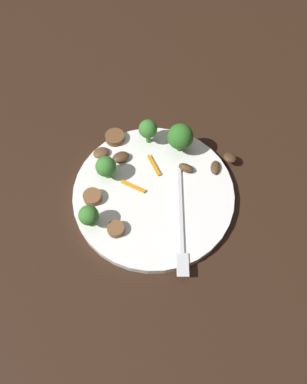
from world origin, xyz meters
name	(u,v)px	position (x,y,z in m)	size (l,w,h in m)	color
ground_plane	(154,196)	(0.00, 0.00, 0.00)	(1.40, 1.40, 0.00)	black
plate	(154,194)	(0.00, 0.00, 0.01)	(0.26, 0.26, 0.01)	white
fork	(181,228)	(0.05, 0.06, 0.02)	(0.18, 0.06, 0.00)	silver
broccoli_floret_0	(106,167)	(-0.01, -0.08, 0.04)	(0.03, 0.03, 0.05)	#408630
broccoli_floret_1	(148,129)	(-0.09, -0.04, 0.05)	(0.03, 0.03, 0.05)	#408630
broccoli_floret_2	(89,216)	(0.08, -0.08, 0.04)	(0.03, 0.03, 0.05)	#408630
broccoli_floret_3	(180,137)	(-0.09, 0.02, 0.05)	(0.04, 0.04, 0.06)	#347525
sausage_slice_0	(116,229)	(0.08, -0.04, 0.02)	(0.03, 0.03, 0.01)	brown
sausage_slice_1	(115,137)	(-0.08, -0.09, 0.02)	(0.03, 0.03, 0.01)	brown
sausage_slice_2	(92,197)	(0.04, -0.09, 0.02)	(0.03, 0.03, 0.01)	brown
mushroom_0	(186,168)	(-0.05, 0.04, 0.02)	(0.03, 0.01, 0.01)	#4C331E
mushroom_1	(230,158)	(-0.10, 0.11, 0.02)	(0.02, 0.02, 0.01)	#422B19
mushroom_2	(121,157)	(-0.05, -0.07, 0.02)	(0.03, 0.02, 0.01)	#4C331E
mushroom_3	(215,167)	(-0.07, 0.09, 0.02)	(0.03, 0.02, 0.01)	#4C331E
mushroom_4	(101,153)	(-0.05, -0.10, 0.02)	(0.03, 0.02, 0.01)	brown
pepper_strip_0	(133,187)	(0.00, -0.03, 0.02)	(0.04, 0.00, 0.00)	orange
pepper_strip_1	(154,165)	(-0.05, -0.01, 0.02)	(0.04, 0.01, 0.00)	orange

